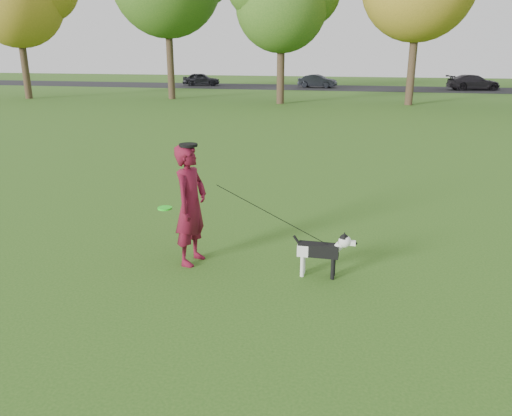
% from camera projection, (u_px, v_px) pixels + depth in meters
% --- Properties ---
extents(ground, '(120.00, 120.00, 0.00)m').
position_uv_depth(ground, '(246.00, 280.00, 7.54)').
color(ground, '#285116').
rests_on(ground, ground).
extents(road, '(120.00, 7.00, 0.02)m').
position_uv_depth(road, '(352.00, 88.00, 44.71)').
color(road, black).
rests_on(road, ground).
extents(man, '(0.57, 0.78, 1.95)m').
position_uv_depth(man, '(191.00, 205.00, 7.91)').
color(man, '#5C0D22').
rests_on(man, ground).
extents(dog, '(0.97, 0.19, 0.74)m').
position_uv_depth(dog, '(323.00, 249.00, 7.53)').
color(dog, black).
rests_on(dog, ground).
extents(car_left, '(3.68, 1.99, 1.19)m').
position_uv_depth(car_left, '(201.00, 79.00, 47.51)').
color(car_left, black).
rests_on(car_left, road).
extents(car_mid, '(3.59, 1.77, 1.13)m').
position_uv_depth(car_mid, '(317.00, 81.00, 45.20)').
color(car_mid, black).
rests_on(car_mid, road).
extents(car_right, '(4.64, 2.73, 1.26)m').
position_uv_depth(car_right, '(473.00, 82.00, 42.39)').
color(car_right, '#242026').
rests_on(car_right, road).
extents(man_held_items, '(2.78, 0.37, 1.46)m').
position_uv_depth(man_held_items, '(265.00, 211.00, 7.57)').
color(man_held_items, '#1FF11E').
rests_on(man_held_items, ground).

